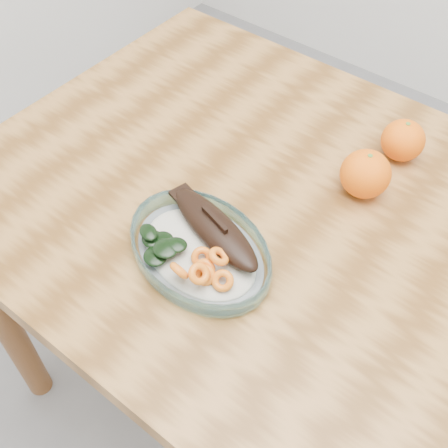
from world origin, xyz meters
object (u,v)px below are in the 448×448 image
Objects in this scene: orange_left at (403,140)px; orange_right at (365,174)px; plated_meal at (200,248)px; dining_table at (304,261)px.

orange_left is 0.91× the size of orange_right.
orange_right is at bearing 75.71° from plated_meal.
plated_meal is 7.04× the size of orange_left.
orange_right reaches higher than orange_left.
orange_left is at bearing 85.41° from orange_right.
dining_table is 14.35× the size of orange_right.
orange_left is at bearing 81.47° from plated_meal.
orange_left reaches higher than dining_table.
orange_right reaches higher than plated_meal.
dining_table is 0.18m from orange_right.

